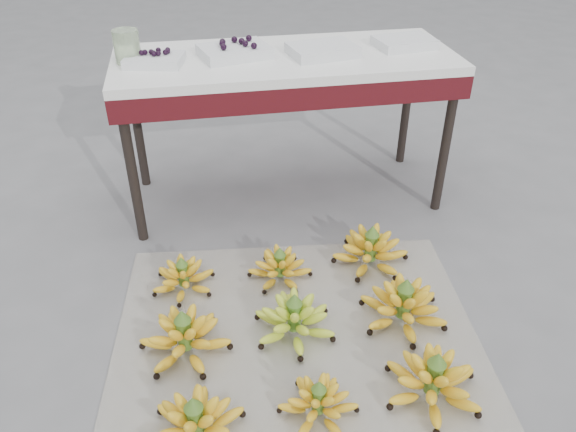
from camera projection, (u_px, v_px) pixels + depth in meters
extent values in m
plane|color=slate|center=(300.00, 342.00, 1.93)|extent=(60.00, 60.00, 0.00)
cube|color=white|center=(297.00, 337.00, 1.95)|extent=(1.35, 1.17, 0.01)
ellipsoid|color=yellow|center=(196.00, 429.00, 1.59)|extent=(0.32, 0.32, 0.09)
ellipsoid|color=yellow|center=(195.00, 420.00, 1.57)|extent=(0.22, 0.22, 0.06)
ellipsoid|color=yellow|center=(194.00, 412.00, 1.55)|extent=(0.15, 0.15, 0.05)
cylinder|color=#487124|center=(195.00, 420.00, 1.57)|extent=(0.05, 0.05, 0.12)
cone|color=#487124|center=(193.00, 403.00, 1.53)|extent=(0.06, 0.06, 0.04)
ellipsoid|color=yellow|center=(318.00, 406.00, 1.66)|extent=(0.30, 0.30, 0.07)
ellipsoid|color=yellow|center=(318.00, 399.00, 1.64)|extent=(0.21, 0.21, 0.05)
ellipsoid|color=yellow|center=(319.00, 393.00, 1.63)|extent=(0.14, 0.14, 0.04)
cylinder|color=#487124|center=(318.00, 399.00, 1.64)|extent=(0.04, 0.04, 0.10)
cone|color=#487124|center=(319.00, 386.00, 1.61)|extent=(0.05, 0.05, 0.03)
ellipsoid|color=yellow|center=(432.00, 385.00, 1.71)|extent=(0.31, 0.31, 0.09)
ellipsoid|color=yellow|center=(434.00, 377.00, 1.69)|extent=(0.22, 0.22, 0.07)
ellipsoid|color=yellow|center=(436.00, 368.00, 1.67)|extent=(0.14, 0.14, 0.06)
cylinder|color=#487124|center=(434.00, 377.00, 1.69)|extent=(0.05, 0.05, 0.12)
cone|color=#487124|center=(438.00, 359.00, 1.65)|extent=(0.06, 0.06, 0.04)
ellipsoid|color=yellow|center=(185.00, 341.00, 1.87)|extent=(0.37, 0.37, 0.09)
ellipsoid|color=yellow|center=(184.00, 333.00, 1.84)|extent=(0.26, 0.26, 0.07)
ellipsoid|color=yellow|center=(183.00, 325.00, 1.82)|extent=(0.17, 0.17, 0.06)
cylinder|color=#487124|center=(184.00, 333.00, 1.84)|extent=(0.05, 0.05, 0.12)
cone|color=#487124|center=(182.00, 316.00, 1.80)|extent=(0.06, 0.06, 0.04)
ellipsoid|color=#9BBB2F|center=(294.00, 323.00, 1.94)|extent=(0.36, 0.36, 0.09)
ellipsoid|color=#9BBB2F|center=(294.00, 315.00, 1.92)|extent=(0.25, 0.25, 0.06)
ellipsoid|color=#9BBB2F|center=(294.00, 308.00, 1.90)|extent=(0.16, 0.16, 0.05)
cylinder|color=#487124|center=(294.00, 315.00, 1.92)|extent=(0.05, 0.05, 0.12)
cone|color=#487124|center=(294.00, 299.00, 1.88)|extent=(0.06, 0.06, 0.04)
ellipsoid|color=yellow|center=(403.00, 310.00, 1.99)|extent=(0.31, 0.31, 0.09)
ellipsoid|color=yellow|center=(404.00, 302.00, 1.97)|extent=(0.22, 0.22, 0.07)
ellipsoid|color=yellow|center=(405.00, 293.00, 1.95)|extent=(0.14, 0.14, 0.06)
cylinder|color=#487124|center=(404.00, 302.00, 1.97)|extent=(0.05, 0.05, 0.13)
cone|color=#487124|center=(407.00, 284.00, 1.92)|extent=(0.06, 0.06, 0.05)
ellipsoid|color=yellow|center=(184.00, 280.00, 2.14)|extent=(0.28, 0.28, 0.07)
ellipsoid|color=yellow|center=(183.00, 274.00, 2.12)|extent=(0.20, 0.20, 0.05)
ellipsoid|color=yellow|center=(182.00, 268.00, 2.11)|extent=(0.13, 0.13, 0.04)
cylinder|color=#487124|center=(183.00, 274.00, 2.12)|extent=(0.04, 0.04, 0.10)
cone|color=#487124|center=(181.00, 261.00, 2.09)|extent=(0.05, 0.05, 0.04)
ellipsoid|color=yellow|center=(280.00, 271.00, 2.19)|extent=(0.32, 0.32, 0.07)
ellipsoid|color=yellow|center=(280.00, 264.00, 2.17)|extent=(0.23, 0.23, 0.05)
ellipsoid|color=yellow|center=(280.00, 258.00, 2.15)|extent=(0.15, 0.15, 0.05)
cylinder|color=#487124|center=(280.00, 264.00, 2.17)|extent=(0.04, 0.04, 0.10)
cone|color=#487124|center=(280.00, 251.00, 2.14)|extent=(0.05, 0.05, 0.04)
ellipsoid|color=yellow|center=(370.00, 254.00, 2.26)|extent=(0.37, 0.37, 0.09)
ellipsoid|color=yellow|center=(371.00, 246.00, 2.24)|extent=(0.26, 0.26, 0.07)
ellipsoid|color=yellow|center=(372.00, 239.00, 2.22)|extent=(0.17, 0.17, 0.06)
cylinder|color=#487124|center=(371.00, 246.00, 2.24)|extent=(0.05, 0.05, 0.12)
cone|color=#487124|center=(373.00, 230.00, 2.20)|extent=(0.06, 0.06, 0.04)
cylinder|color=black|center=(132.00, 172.00, 2.26)|extent=(0.04, 0.04, 0.65)
cylinder|color=black|center=(445.00, 145.00, 2.46)|extent=(0.04, 0.04, 0.65)
cylinder|color=black|center=(137.00, 124.00, 2.65)|extent=(0.04, 0.04, 0.65)
cylinder|color=black|center=(407.00, 104.00, 2.86)|extent=(0.04, 0.04, 0.65)
cube|color=#440C0D|center=(285.00, 75.00, 2.40)|extent=(1.44, 0.58, 0.10)
cube|color=white|center=(285.00, 59.00, 2.37)|extent=(1.44, 0.58, 0.04)
cube|color=silver|center=(155.00, 60.00, 2.24)|extent=(0.26, 0.21, 0.04)
sphere|color=black|center=(145.00, 52.00, 2.23)|extent=(0.02, 0.02, 0.02)
sphere|color=black|center=(141.00, 53.00, 2.23)|extent=(0.02, 0.02, 0.02)
sphere|color=black|center=(154.00, 54.00, 2.22)|extent=(0.02, 0.02, 0.02)
sphere|color=black|center=(158.00, 53.00, 2.22)|extent=(0.02, 0.02, 0.02)
sphere|color=black|center=(165.00, 52.00, 2.24)|extent=(0.02, 0.02, 0.02)
sphere|color=black|center=(154.00, 53.00, 2.23)|extent=(0.02, 0.02, 0.02)
sphere|color=black|center=(168.00, 51.00, 2.25)|extent=(0.02, 0.02, 0.02)
sphere|color=black|center=(151.00, 52.00, 2.24)|extent=(0.02, 0.02, 0.02)
sphere|color=black|center=(158.00, 50.00, 2.26)|extent=(0.02, 0.02, 0.02)
sphere|color=black|center=(168.00, 50.00, 2.26)|extent=(0.02, 0.02, 0.02)
cube|color=silver|center=(235.00, 51.00, 2.32)|extent=(0.32, 0.26, 0.04)
sphere|color=black|center=(224.00, 47.00, 2.26)|extent=(0.03, 0.03, 0.03)
sphere|color=black|center=(242.00, 41.00, 2.32)|extent=(0.03, 0.03, 0.03)
sphere|color=black|center=(223.00, 42.00, 2.32)|extent=(0.03, 0.03, 0.03)
sphere|color=black|center=(222.00, 44.00, 2.30)|extent=(0.03, 0.03, 0.03)
sphere|color=black|center=(234.00, 40.00, 2.34)|extent=(0.03, 0.03, 0.03)
sphere|color=black|center=(245.00, 44.00, 2.30)|extent=(0.03, 0.03, 0.03)
sphere|color=black|center=(254.00, 46.00, 2.27)|extent=(0.03, 0.03, 0.03)
sphere|color=black|center=(249.00, 38.00, 2.36)|extent=(0.03, 0.03, 0.03)
cube|color=silver|center=(322.00, 50.00, 2.34)|extent=(0.30, 0.24, 0.04)
cube|color=silver|center=(404.00, 42.00, 2.44)|extent=(0.27, 0.21, 0.04)
cylinder|color=beige|center=(127.00, 46.00, 2.24)|extent=(0.13, 0.13, 0.13)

